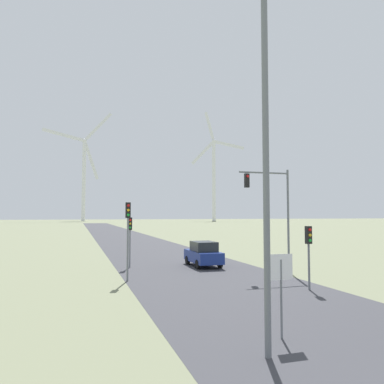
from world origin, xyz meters
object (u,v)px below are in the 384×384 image
(traffic_light_post_near_left, at_px, (128,224))
(traffic_light_post_near_right, at_px, (309,243))
(streetlamp, at_px, (265,103))
(car_approaching, at_px, (203,254))
(traffic_light_post_mid_left, at_px, (130,231))
(traffic_light_mast_overhead, at_px, (273,201))
(wind_turbine_left, at_px, (84,170))
(wind_turbine_center, at_px, (214,172))
(stop_sign_near, at_px, (281,279))

(traffic_light_post_near_left, height_order, traffic_light_post_near_right, traffic_light_post_near_left)
(streetlamp, bearing_deg, car_approaching, 76.78)
(traffic_light_post_near_right, height_order, traffic_light_post_mid_left, traffic_light_post_mid_left)
(traffic_light_mast_overhead, bearing_deg, traffic_light_post_mid_left, 147.71)
(traffic_light_post_near_left, height_order, traffic_light_mast_overhead, traffic_light_mast_overhead)
(wind_turbine_left, bearing_deg, traffic_light_post_near_right, -87.95)
(wind_turbine_center, bearing_deg, traffic_light_post_near_left, -111.80)
(streetlamp, xyz_separation_m, traffic_light_post_near_left, (-2.12, 12.65, -3.63))
(traffic_light_post_near_right, bearing_deg, car_approaching, 103.37)
(streetlamp, height_order, traffic_light_post_mid_left, streetlamp)
(stop_sign_near, relative_size, traffic_light_post_near_right, 0.80)
(traffic_light_post_near_right, bearing_deg, streetlamp, -130.75)
(stop_sign_near, bearing_deg, wind_turbine_left, 90.65)
(streetlamp, bearing_deg, wind_turbine_left, 90.35)
(stop_sign_near, bearing_deg, wind_turbine_center, 70.07)
(stop_sign_near, distance_m, traffic_light_post_near_left, 11.95)
(stop_sign_near, distance_m, traffic_light_post_near_right, 8.08)
(stop_sign_near, bearing_deg, traffic_light_post_mid_left, 98.13)
(traffic_light_post_near_right, height_order, car_approaching, traffic_light_post_near_right)
(traffic_light_post_near_left, height_order, wind_turbine_center, wind_turbine_center)
(streetlamp, xyz_separation_m, wind_turbine_center, (76.92, 210.26, 23.64))
(traffic_light_mast_overhead, xyz_separation_m, car_approaching, (-3.28, 4.54, -3.79))
(wind_turbine_center, bearing_deg, wind_turbine_left, 170.71)
(traffic_light_post_near_left, relative_size, wind_turbine_center, 0.07)
(streetlamp, xyz_separation_m, traffic_light_mast_overhead, (7.32, 12.66, -2.22))
(streetlamp, bearing_deg, stop_sign_near, 47.40)
(streetlamp, bearing_deg, traffic_light_post_near_left, 99.50)
(stop_sign_near, relative_size, wind_turbine_center, 0.04)
(traffic_light_post_near_left, bearing_deg, streetlamp, -80.50)
(traffic_light_post_near_right, bearing_deg, traffic_light_post_mid_left, 125.52)
(streetlamp, bearing_deg, traffic_light_mast_overhead, 59.97)
(stop_sign_near, height_order, traffic_light_post_near_left, traffic_light_post_near_left)
(streetlamp, relative_size, traffic_light_post_near_right, 3.51)
(traffic_light_mast_overhead, bearing_deg, wind_turbine_left, 92.36)
(streetlamp, distance_m, traffic_light_post_mid_left, 18.62)
(wind_turbine_left, xyz_separation_m, wind_turbine_center, (78.28, -12.81, 0.13))
(streetlamp, height_order, wind_turbine_left, wind_turbine_left)
(car_approaching, xyz_separation_m, wind_turbine_left, (-5.40, 205.87, 29.52))
(traffic_light_post_mid_left, bearing_deg, traffic_light_post_near_right, -54.48)
(traffic_light_post_near_right, xyz_separation_m, wind_turbine_center, (70.55, 202.87, 28.19))
(traffic_light_mast_overhead, relative_size, car_approaching, 1.65)
(traffic_light_mast_overhead, height_order, car_approaching, traffic_light_mast_overhead)
(stop_sign_near, xyz_separation_m, wind_turbine_left, (-2.51, 221.82, 28.62))
(stop_sign_near, bearing_deg, traffic_light_post_near_right, 49.64)
(traffic_light_post_mid_left, bearing_deg, traffic_light_post_near_left, -98.98)
(stop_sign_near, bearing_deg, traffic_light_mast_overhead, 61.60)
(traffic_light_post_near_right, distance_m, traffic_light_post_mid_left, 13.13)
(traffic_light_mast_overhead, distance_m, wind_turbine_center, 211.09)
(stop_sign_near, xyz_separation_m, car_approaching, (2.89, 15.95, -0.90))
(stop_sign_near, height_order, wind_turbine_center, wind_turbine_center)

